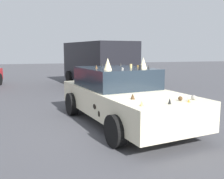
% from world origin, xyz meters
% --- Properties ---
extents(ground_plane, '(60.00, 60.00, 0.00)m').
position_xyz_m(ground_plane, '(0.00, 0.00, 0.00)').
color(ground_plane, '#47474C').
extents(art_car_decorated, '(4.84, 2.72, 1.71)m').
position_xyz_m(art_car_decorated, '(0.10, 0.02, 0.72)').
color(art_car_decorated, beige).
rests_on(art_car_decorated, ground).
extents(parked_van_row_back_far, '(5.49, 3.04, 2.27)m').
position_xyz_m(parked_van_row_back_far, '(7.01, -0.81, 1.27)').
color(parked_van_row_back_far, black).
rests_on(parked_van_row_back_far, ground).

